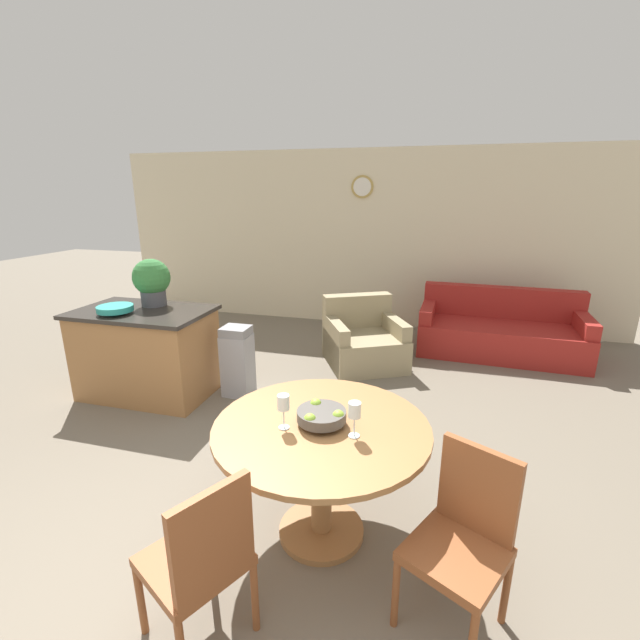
{
  "coord_description": "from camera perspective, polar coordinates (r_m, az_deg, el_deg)",
  "views": [
    {
      "loc": [
        1.18,
        -1.3,
        2.06
      ],
      "look_at": [
        0.22,
        2.23,
        0.97
      ],
      "focal_mm": 24.0,
      "sensor_mm": 36.0,
      "label": 1
    }
  ],
  "objects": [
    {
      "name": "ground_plane",
      "position": [
        2.71,
        -20.84,
        -34.34
      ],
      "size": [
        24.0,
        24.0,
        0.0
      ],
      "primitive_type": "plane",
      "color": "#706656"
    },
    {
      "name": "wall_back",
      "position": [
        6.86,
        5.2,
        10.62
      ],
      "size": [
        8.0,
        0.09,
        2.7
      ],
      "color": "beige",
      "rests_on": "ground_plane"
    },
    {
      "name": "dining_table",
      "position": [
        2.65,
        0.2,
        -17.01
      ],
      "size": [
        1.27,
        1.27,
        0.77
      ],
      "color": "#9E6B3D",
      "rests_on": "ground_plane"
    },
    {
      "name": "dining_chair_near_left",
      "position": [
        2.25,
        -15.52,
        -28.15
      ],
      "size": [
        0.57,
        0.57,
        0.91
      ],
      "rotation": [
        0.0,
        0.0,
        7.36
      ],
      "color": "brown",
      "rests_on": "ground_plane"
    },
    {
      "name": "dining_chair_near_right",
      "position": [
        2.39,
        18.63,
        -25.28
      ],
      "size": [
        0.57,
        0.57,
        0.91
      ],
      "rotation": [
        0.0,
        0.0,
        8.93
      ],
      "color": "brown",
      "rests_on": "ground_plane"
    },
    {
      "name": "fruit_bowl",
      "position": [
        2.53,
        0.2,
        -12.59
      ],
      "size": [
        0.29,
        0.29,
        0.11
      ],
      "color": "#4C4742",
      "rests_on": "dining_table"
    },
    {
      "name": "wine_glass_left",
      "position": [
        2.46,
        -4.91,
        -11.08
      ],
      "size": [
        0.07,
        0.07,
        0.21
      ],
      "color": "silver",
      "rests_on": "dining_table"
    },
    {
      "name": "wine_glass_right",
      "position": [
        2.38,
        4.63,
        -12.06
      ],
      "size": [
        0.07,
        0.07,
        0.21
      ],
      "color": "silver",
      "rests_on": "dining_table"
    },
    {
      "name": "kitchen_island",
      "position": [
        4.82,
        -22.09,
        -4.01
      ],
      "size": [
        1.35,
        0.83,
        0.92
      ],
      "color": "#9E6B3D",
      "rests_on": "ground_plane"
    },
    {
      "name": "teal_bowl",
      "position": [
        4.64,
        -25.64,
        1.38
      ],
      "size": [
        0.34,
        0.34,
        0.08
      ],
      "color": "teal",
      "rests_on": "kitchen_island"
    },
    {
      "name": "potted_plant",
      "position": [
        4.78,
        -21.52,
        4.93
      ],
      "size": [
        0.38,
        0.38,
        0.49
      ],
      "color": "#4C4C51",
      "rests_on": "kitchen_island"
    },
    {
      "name": "trash_bin",
      "position": [
        4.57,
        -10.93,
        -5.45
      ],
      "size": [
        0.29,
        0.26,
        0.75
      ],
      "color": "#9E9EA3",
      "rests_on": "ground_plane"
    },
    {
      "name": "couch",
      "position": [
        6.13,
        22.85,
        -1.53
      ],
      "size": [
        2.09,
        1.04,
        0.84
      ],
      "rotation": [
        0.0,
        0.0,
        -0.06
      ],
      "color": "maroon",
      "rests_on": "ground_plane"
    },
    {
      "name": "armchair",
      "position": [
        5.34,
        5.82,
        -2.93
      ],
      "size": [
        1.19,
        1.2,
        0.82
      ],
      "rotation": [
        0.0,
        0.0,
        0.48
      ],
      "color": "#998966",
      "rests_on": "ground_plane"
    }
  ]
}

